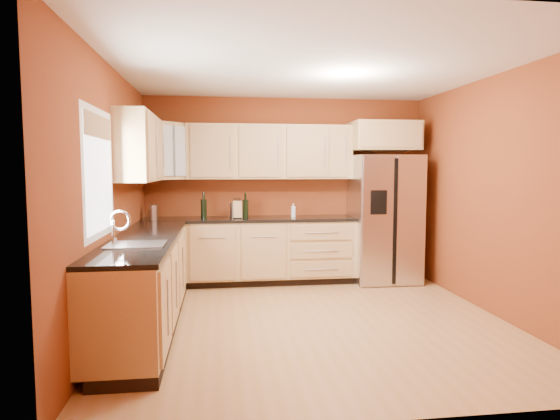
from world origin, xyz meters
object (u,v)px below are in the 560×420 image
object	(u,v)px
soap_dispenser	(293,210)
canister_left	(153,212)
refrigerator	(384,219)
knife_block	(237,210)
wine_bottle_a	(245,205)

from	to	relation	value
soap_dispenser	canister_left	bearing A→B (deg)	-176.53
canister_left	refrigerator	bearing A→B (deg)	0.26
knife_block	soap_dispenser	size ratio (longest dim) A/B	1.24
refrigerator	wine_bottle_a	size ratio (longest dim) A/B	5.13
refrigerator	knife_block	xyz separation A→B (m)	(-2.07, 0.03, 0.15)
canister_left	wine_bottle_a	distance (m)	1.23
refrigerator	soap_dispenser	bearing A→B (deg)	175.51
wine_bottle_a	knife_block	distance (m)	0.13
wine_bottle_a	knife_block	xyz separation A→B (m)	(-0.11, 0.02, -0.06)
refrigerator	wine_bottle_a	xyz separation A→B (m)	(-1.96, 0.01, 0.20)
refrigerator	wine_bottle_a	world-z (taller)	refrigerator
refrigerator	wine_bottle_a	bearing A→B (deg)	179.67
wine_bottle_a	canister_left	bearing A→B (deg)	-178.80
canister_left	knife_block	size ratio (longest dim) A/B	0.85
knife_block	soap_dispenser	xyz separation A→B (m)	(0.79, 0.07, -0.02)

